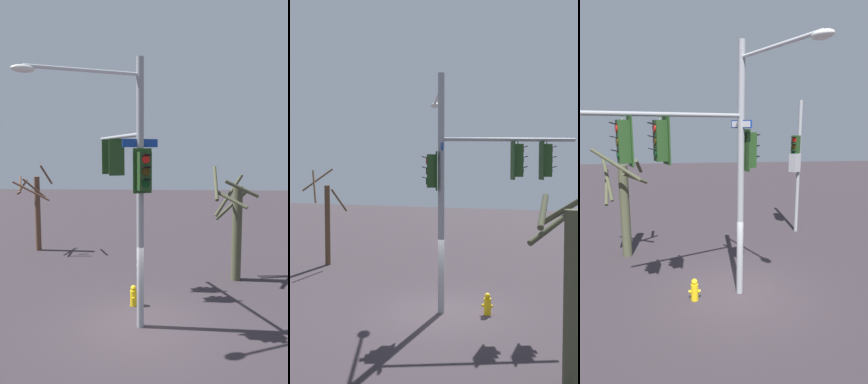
{
  "view_description": "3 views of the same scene",
  "coord_description": "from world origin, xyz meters",
  "views": [
    {
      "loc": [
        -10.81,
        -0.63,
        5.36
      ],
      "look_at": [
        0.51,
        -0.12,
        4.1
      ],
      "focal_mm": 34.33,
      "sensor_mm": 36.0,
      "label": 1
    },
    {
      "loc": [
        4.45,
        -13.54,
        4.78
      ],
      "look_at": [
        -0.17,
        -0.53,
        4.11
      ],
      "focal_mm": 40.0,
      "sensor_mm": 36.0,
      "label": 2
    },
    {
      "loc": [
        1.62,
        10.19,
        5.55
      ],
      "look_at": [
        0.45,
        -0.02,
        3.49
      ],
      "focal_mm": 31.06,
      "sensor_mm": 36.0,
      "label": 3
    }
  ],
  "objects": [
    {
      "name": "main_signal_pole_assembly",
      "position": [
        0.82,
        0.56,
        4.89
      ],
      "size": [
        5.74,
        3.78,
        8.02
      ],
      "rotation": [
        0.0,
        0.0,
        0.4
      ],
      "color": "gray",
      "rests_on": "ground"
    },
    {
      "name": "ground_plane",
      "position": [
        0.0,
        0.0,
        0.0
      ],
      "size": [
        80.0,
        80.0,
        0.0
      ],
      "primitive_type": "plane",
      "color": "#332B30"
    },
    {
      "name": "bare_tree_behind_pole",
      "position": [
        4.25,
        -3.72,
        2.33
      ],
      "size": [
        2.0,
        1.73,
        4.73
      ],
      "color": "#444731",
      "rests_on": "ground"
    },
    {
      "name": "bare_tree_corner",
      "position": [
        8.32,
        6.01,
        2.33
      ],
      "size": [
        1.85,
        2.09,
        4.68
      ],
      "color": "brown",
      "rests_on": "ground"
    },
    {
      "name": "fire_hydrant",
      "position": [
        1.44,
        0.28,
        0.34
      ],
      "size": [
        0.38,
        0.24,
        0.73
      ],
      "color": "yellow",
      "rests_on": "ground"
    }
  ]
}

